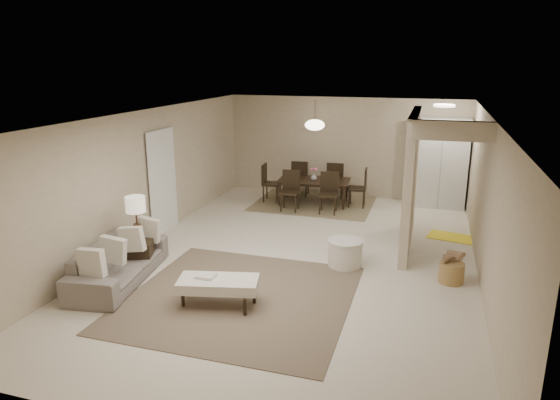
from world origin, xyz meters
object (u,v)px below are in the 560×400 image
(ottoman_bench, at_px, (218,284))
(wicker_basket, at_px, (451,273))
(pantry_cabinet, at_px, (441,163))
(sofa, at_px, (119,262))
(dining_table, at_px, (314,192))
(side_table, at_px, (139,255))
(round_pouf, at_px, (345,253))

(ottoman_bench, distance_m, wicker_basket, 3.65)
(pantry_cabinet, xyz_separation_m, sofa, (-4.80, -5.87, -0.74))
(sofa, bearing_deg, pantry_cabinet, -47.93)
(dining_table, bearing_deg, side_table, -115.90)
(pantry_cabinet, height_order, round_pouf, pantry_cabinet)
(pantry_cabinet, distance_m, wicker_basket, 4.49)
(pantry_cabinet, bearing_deg, dining_table, -166.43)
(sofa, bearing_deg, dining_table, -28.97)
(ottoman_bench, bearing_deg, dining_table, 76.15)
(pantry_cabinet, xyz_separation_m, round_pouf, (-1.49, -4.25, -0.82))
(round_pouf, relative_size, wicker_basket, 1.54)
(pantry_cabinet, distance_m, side_table, 7.22)
(round_pouf, xyz_separation_m, wicker_basket, (1.71, -0.15, -0.07))
(pantry_cabinet, distance_m, ottoman_bench, 6.89)
(side_table, bearing_deg, pantry_cabinet, 48.52)
(side_table, distance_m, wicker_basket, 5.07)
(side_table, xyz_separation_m, round_pouf, (3.26, 1.12, -0.02))
(dining_table, bearing_deg, pantry_cabinet, 9.42)
(wicker_basket, bearing_deg, round_pouf, 175.09)
(side_table, bearing_deg, sofa, -95.70)
(pantry_cabinet, relative_size, dining_table, 1.24)
(pantry_cabinet, height_order, sofa, pantry_cabinet)
(ottoman_bench, relative_size, round_pouf, 2.05)
(side_table, bearing_deg, ottoman_bench, -24.16)
(pantry_cabinet, bearing_deg, round_pouf, -109.31)
(pantry_cabinet, bearing_deg, wicker_basket, -87.12)
(sofa, xyz_separation_m, round_pouf, (3.31, 1.62, -0.08))
(sofa, height_order, ottoman_bench, sofa)
(ottoman_bench, bearing_deg, sofa, 157.69)
(side_table, xyz_separation_m, wicker_basket, (4.97, 0.98, -0.08))
(sofa, relative_size, ottoman_bench, 1.74)
(pantry_cabinet, height_order, dining_table, pantry_cabinet)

